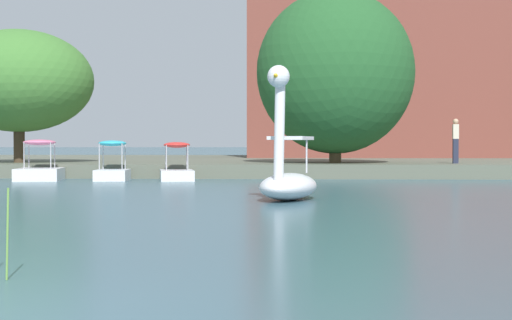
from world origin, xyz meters
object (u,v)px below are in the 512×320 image
Objects in this scene: pedal_boat_cyan at (112,168)px; parked_van at (319,140)px; tree_broadleaf_behind_dock at (19,81)px; pedal_boat_pink at (40,169)px; tree_willow_overhanging at (335,72)px; pedal_boat_red at (177,170)px; person_on_path at (456,140)px; swan_boat at (288,175)px.

parked_van is at bearing 64.96° from pedal_boat_cyan.
tree_broadleaf_behind_dock is 17.77m from parked_van.
tree_willow_overhanging is at bearing 20.60° from pedal_boat_pink.
tree_willow_overhanging is (7.95, 3.91, 3.65)m from pedal_boat_cyan.
tree_willow_overhanging reaches higher than pedal_boat_cyan.
tree_willow_overhanging is (5.70, 3.84, 3.72)m from pedal_boat_red.
person_on_path is at bearing -69.48° from parked_van.
tree_broadleaf_behind_dock is (-6.94, 3.82, 3.42)m from pedal_boat_red.
person_on_path reaches higher than pedal_boat_cyan.
person_on_path is (17.24, -0.43, -2.36)m from tree_broadleaf_behind_dock.
swan_boat is 12.80m from pedal_boat_pink.
person_on_path is at bearing 18.23° from pedal_boat_red.
pedal_boat_cyan is 0.32× the size of tree_broadleaf_behind_dock.
person_on_path is at bearing 15.41° from pedal_boat_cyan.
tree_willow_overhanging reaches higher than pedal_boat_red.
swan_boat is at bearing -97.51° from tree_willow_overhanging.
person_on_path reaches higher than pedal_boat_red.
pedal_boat_cyan is at bearing 123.50° from swan_boat.
pedal_boat_pink reaches higher than pedal_boat_red.
tree_willow_overhanging is at bearing 33.99° from pedal_boat_red.
person_on_path is (10.29, 3.39, 1.07)m from pedal_boat_red.
parked_van is (12.38, 12.55, -2.29)m from tree_broadleaf_behind_dock.
swan_boat is 10.23m from pedal_boat_red.
tree_willow_overhanging is (10.51, 3.95, 3.69)m from pedal_boat_pink.
tree_willow_overhanging is at bearing 82.49° from swan_boat.
pedal_boat_cyan is (-2.25, -0.07, 0.07)m from pedal_boat_red.
tree_broadleaf_behind_dock is (-10.89, 13.25, 3.22)m from swan_boat.
swan_boat is 25.86m from parked_van.
person_on_path reaches higher than pedal_boat_pink.
tree_willow_overhanging is at bearing 26.20° from pedal_boat_cyan.
pedal_boat_pink is 0.54× the size of parked_van.
pedal_boat_pink is 15.54m from person_on_path.
parked_van is (10.25, 16.48, 1.11)m from pedal_boat_pink.
pedal_boat_cyan reaches higher than pedal_boat_red.
pedal_boat_red is 10.89m from person_on_path.
parked_van is (-0.27, 12.53, -2.58)m from tree_willow_overhanging.
pedal_boat_cyan is 1.14× the size of person_on_path.
swan_boat is 0.64× the size of parked_van.
parked_van reaches higher than pedal_boat_red.
parked_van is at bearing 71.64° from pedal_boat_red.
parked_van is at bearing 45.41° from tree_broadleaf_behind_dock.
tree_broadleaf_behind_dock is at bearing 129.41° from swan_boat.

